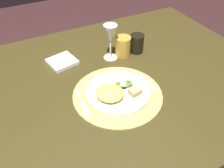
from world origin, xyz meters
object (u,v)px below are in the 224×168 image
Objects in this scene: spoon at (145,80)px; napkin at (62,61)px; fork at (83,105)px; wine_glass at (110,36)px; dining_table at (108,102)px; dark_tumbler at (137,43)px; dinner_plate at (118,92)px; amber_tumbler at (123,46)px.

napkin is at bearing 133.44° from spoon.
wine_glass is (0.24, 0.25, 0.11)m from fork.
wine_glass is at bearing 45.57° from fork.
dining_table is 11.53× the size of spoon.
wine_glass is 0.16m from dark_tumbler.
napkin is (0.02, 0.32, -0.00)m from fork.
napkin is (-0.28, 0.30, -0.00)m from spoon.
dining_table is 0.18m from dinner_plate.
napkin is 0.70× the size of wine_glass.
dark_tumbler is (0.39, 0.24, 0.04)m from fork.
dining_table is at bearing 151.79° from spoon.
dinner_plate is 1.47× the size of wine_glass.
wine_glass is at bearing 176.90° from dark_tumbler.
dining_table is 0.28m from amber_tumbler.
dark_tumbler reaches higher than dining_table.
dining_table is 0.30m from napkin.
spoon is (0.14, -0.08, 0.14)m from dining_table.
dinner_plate is 0.30m from amber_tumbler.
napkin is at bearing 163.49° from wine_glass.
wine_glass reaches higher than dinner_plate.
wine_glass reaches higher than dining_table.
napkin is 1.24× the size of amber_tumbler.
wine_glass reaches higher than spoon.
amber_tumbler reaches higher than fork.
dark_tumbler is at bearing 67.31° from spoon.
spoon is 1.39× the size of dark_tumbler.
napkin is (-0.14, 0.22, 0.14)m from dining_table.
dinner_plate is (-0.01, -0.10, 0.15)m from dining_table.
amber_tumbler is at bearing 177.62° from dark_tumbler.
dark_tumbler is (0.24, 0.24, 0.03)m from dinner_plate.
dinner_plate is at bearing -93.50° from dining_table.
fork is 0.30m from spoon.
spoon is at bearing -46.56° from napkin.
amber_tumbler reaches higher than dinner_plate.
dining_table is 15.08× the size of amber_tumbler.
spoon is 0.41m from napkin.
fork is 0.32m from napkin.
wine_glass is (-0.05, 0.23, 0.11)m from spoon.
amber_tumbler is (0.16, 0.25, 0.03)m from dinner_plate.
napkin reaches higher than fork.
dark_tumbler is (0.37, -0.08, 0.04)m from napkin.
napkin is 0.38m from dark_tumbler.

